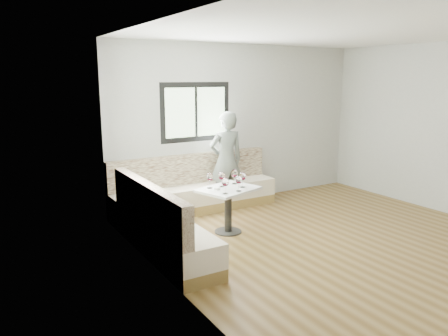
{
  "coord_description": "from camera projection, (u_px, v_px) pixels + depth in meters",
  "views": [
    {
      "loc": [
        -4.28,
        -4.11,
        2.23
      ],
      "look_at": [
        -1.13,
        1.17,
        0.94
      ],
      "focal_mm": 35.0,
      "sensor_mm": 36.0,
      "label": 1
    }
  ],
  "objects": [
    {
      "name": "wine_glass_f",
      "position": [
        210.0,
        178.0,
        6.24
      ],
      "size": [
        0.1,
        0.1,
        0.22
      ],
      "color": "white",
      "rests_on": "table"
    },
    {
      "name": "room",
      "position": [
        334.0,
        140.0,
        5.8
      ],
      "size": [
        5.01,
        5.01,
        2.81
      ],
      "color": "brown",
      "rests_on": "ground"
    },
    {
      "name": "wine_glass_c",
      "position": [
        243.0,
        177.0,
        6.28
      ],
      "size": [
        0.1,
        0.1,
        0.22
      ],
      "color": "white",
      "rests_on": "table"
    },
    {
      "name": "wine_glass_a",
      "position": [
        225.0,
        183.0,
        5.94
      ],
      "size": [
        0.1,
        0.1,
        0.22
      ],
      "color": "white",
      "rests_on": "table"
    },
    {
      "name": "person",
      "position": [
        226.0,
        160.0,
        7.44
      ],
      "size": [
        0.65,
        0.46,
        1.67
      ],
      "primitive_type": "imported",
      "rotation": [
        0.0,
        0.0,
        3.05
      ],
      "color": "slate",
      "rests_on": "ground"
    },
    {
      "name": "wine_glass_e",
      "position": [
        234.0,
        174.0,
        6.49
      ],
      "size": [
        0.1,
        0.1,
        0.22
      ],
      "color": "white",
      "rests_on": "table"
    },
    {
      "name": "banquette",
      "position": [
        182.0,
        206.0,
        6.57
      ],
      "size": [
        2.9,
        2.8,
        0.95
      ],
      "color": "olive",
      "rests_on": "ground"
    },
    {
      "name": "table",
      "position": [
        228.0,
        199.0,
        6.3
      ],
      "size": [
        0.96,
        0.84,
        0.67
      ],
      "rotation": [
        0.0,
        0.0,
        0.31
      ],
      "color": "black",
      "rests_on": "ground"
    },
    {
      "name": "olive_ramekin",
      "position": [
        217.0,
        188.0,
        6.18
      ],
      "size": [
        0.09,
        0.09,
        0.03
      ],
      "color": "white",
      "rests_on": "table"
    },
    {
      "name": "wine_glass_d",
      "position": [
        222.0,
        176.0,
        6.32
      ],
      "size": [
        0.1,
        0.1,
        0.22
      ],
      "color": "white",
      "rests_on": "table"
    },
    {
      "name": "wine_glass_b",
      "position": [
        239.0,
        180.0,
        6.07
      ],
      "size": [
        0.1,
        0.1,
        0.22
      ],
      "color": "white",
      "rests_on": "table"
    }
  ]
}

